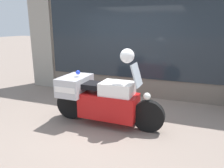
% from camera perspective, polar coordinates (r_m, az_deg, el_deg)
% --- Properties ---
extents(ground_plane, '(60.00, 60.00, 0.00)m').
position_cam_1_polar(ground_plane, '(4.82, -1.85, -9.21)').
color(ground_plane, gray).
extents(shop_building, '(6.67, 0.55, 3.24)m').
position_cam_1_polar(shop_building, '(6.40, 1.82, 11.92)').
color(shop_building, '#6B6056').
rests_on(shop_building, ground).
extents(window_display, '(5.43, 0.30, 2.00)m').
position_cam_1_polar(window_display, '(6.41, 7.75, 1.37)').
color(window_display, slate).
rests_on(window_display, ground).
extents(paramedic_motorcycle, '(2.33, 0.80, 1.30)m').
position_cam_1_polar(paramedic_motorcycle, '(4.46, -3.12, -3.59)').
color(paramedic_motorcycle, black).
rests_on(paramedic_motorcycle, ground).
extents(white_helmet, '(0.27, 0.27, 0.27)m').
position_cam_1_polar(white_helmet, '(4.06, 3.98, 7.35)').
color(white_helmet, white).
rests_on(white_helmet, paramedic_motorcycle).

